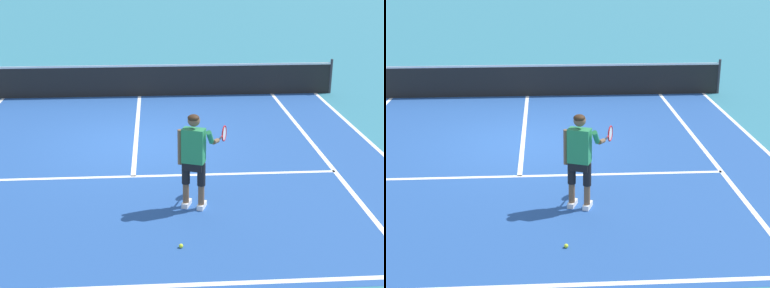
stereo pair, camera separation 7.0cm
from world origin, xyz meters
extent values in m
plane|color=teal|center=(0.00, 0.00, 0.00)|extent=(80.00, 80.00, 0.00)
cube|color=#234C93|center=(0.00, -0.80, 0.00)|extent=(10.98, 10.68, 0.00)
cube|color=white|center=(0.00, -5.95, 0.00)|extent=(10.98, 0.10, 0.01)
cube|color=white|center=(0.00, -2.06, 0.00)|extent=(8.23, 0.10, 0.01)
cube|color=white|center=(0.00, 1.14, 0.00)|extent=(0.10, 6.40, 0.01)
cube|color=white|center=(4.12, -0.80, 0.00)|extent=(0.10, 10.28, 0.01)
cube|color=white|center=(5.49, -0.80, 0.00)|extent=(0.10, 10.28, 0.01)
cylinder|color=#333338|center=(5.94, 4.34, 0.54)|extent=(0.08, 0.08, 1.07)
cube|color=black|center=(0.00, 4.34, 0.46)|extent=(11.84, 0.02, 0.91)
cube|color=white|center=(0.00, 4.34, 0.94)|extent=(11.84, 0.03, 0.06)
cube|color=white|center=(0.99, -3.47, 0.04)|extent=(0.20, 0.30, 0.09)
cube|color=white|center=(1.25, -3.57, 0.04)|extent=(0.20, 0.30, 0.09)
cylinder|color=brown|center=(0.98, -3.50, 0.27)|extent=(0.11, 0.11, 0.36)
cylinder|color=black|center=(0.98, -3.50, 0.66)|extent=(0.14, 0.14, 0.41)
cylinder|color=brown|center=(1.24, -3.61, 0.27)|extent=(0.11, 0.11, 0.36)
cylinder|color=black|center=(1.24, -3.61, 0.66)|extent=(0.14, 0.14, 0.41)
cube|color=black|center=(1.11, -3.55, 0.82)|extent=(0.39, 0.31, 0.20)
cube|color=#28844C|center=(1.11, -3.55, 1.16)|extent=(0.43, 0.34, 0.60)
cylinder|color=brown|center=(0.88, -3.47, 1.11)|extent=(0.09, 0.09, 0.62)
cylinder|color=#28844C|center=(1.39, -3.57, 1.31)|extent=(0.18, 0.28, 0.29)
cylinder|color=brown|center=(1.50, -3.38, 1.17)|extent=(0.18, 0.30, 0.14)
sphere|color=brown|center=(1.11, -3.55, 1.60)|extent=(0.21, 0.21, 0.21)
ellipsoid|color=#382314|center=(1.10, -3.56, 1.66)|extent=(0.26, 0.26, 0.12)
cylinder|color=#232326|center=(1.59, -3.18, 1.14)|extent=(0.10, 0.20, 0.03)
cylinder|color=red|center=(1.65, -3.04, 1.14)|extent=(0.06, 0.10, 0.02)
torus|color=red|center=(1.71, -2.87, 1.14)|extent=(0.13, 0.29, 0.30)
cylinder|color=silver|center=(1.71, -2.87, 1.14)|extent=(0.09, 0.23, 0.25)
sphere|color=#CCE02D|center=(0.82, -4.94, 0.03)|extent=(0.07, 0.07, 0.07)
camera|label=1|loc=(0.47, -12.50, 4.35)|focal=52.63mm
camera|label=2|loc=(0.54, -12.51, 4.35)|focal=52.63mm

